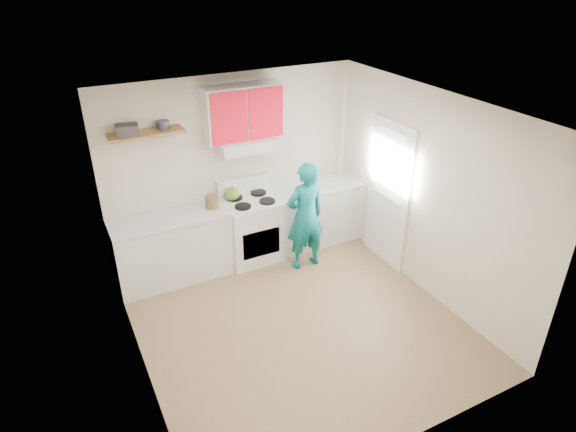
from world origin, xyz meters
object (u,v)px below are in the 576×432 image
tin (163,125)px  kettle (232,194)px  stove (252,229)px  crock (212,202)px  person (305,216)px

tin → kettle: bearing=-5.4°
stove → tin: size_ratio=5.88×
stove → crock: (-0.55, 0.03, 0.54)m
kettle → crock: size_ratio=1.06×
person → crock: bearing=-26.9°
tin → crock: tin is taller
stove → tin: tin is taller
stove → kettle: (-0.22, 0.14, 0.55)m
tin → kettle: (0.81, -0.08, -1.07)m
stove → crock: crock is taller
kettle → person: bearing=-31.6°
crock → stove: bearing=-2.7°
crock → tin: bearing=158.6°
stove → crock: 0.77m
stove → tin: bearing=168.4°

